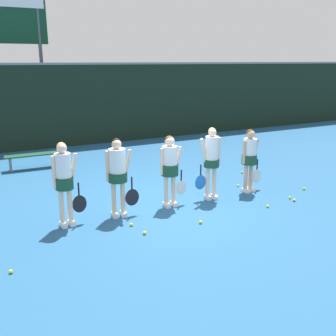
{
  "coord_description": "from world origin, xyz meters",
  "views": [
    {
      "loc": [
        -3.93,
        -7.45,
        3.24
      ],
      "look_at": [
        -0.03,
        0.04,
        0.91
      ],
      "focal_mm": 42.0,
      "sensor_mm": 36.0,
      "label": 1
    }
  ],
  "objects_px": {
    "tennis_ball_2": "(268,206)",
    "bench_courtside": "(35,156)",
    "player_2": "(170,165)",
    "tennis_ball_5": "(11,272)",
    "player_3": "(211,158)",
    "tennis_ball_4": "(290,198)",
    "tennis_ball_8": "(71,210)",
    "tennis_ball_10": "(238,186)",
    "tennis_ball_1": "(304,189)",
    "tennis_ball_3": "(131,225)",
    "tennis_ball_6": "(201,222)",
    "tennis_ball_11": "(294,200)",
    "player_4": "(250,155)",
    "tennis_ball_0": "(82,197)",
    "tennis_ball_9": "(145,233)",
    "tennis_ball_7": "(242,172)",
    "player_0": "(64,178)",
    "scoreboard": "(0,33)",
    "player_1": "(118,171)"
  },
  "relations": [
    {
      "from": "tennis_ball_5",
      "to": "tennis_ball_6",
      "type": "xyz_separation_m",
      "value": [
        3.68,
        0.28,
        0.0
      ]
    },
    {
      "from": "player_2",
      "to": "tennis_ball_2",
      "type": "xyz_separation_m",
      "value": [
        1.92,
        -1.13,
        -0.94
      ]
    },
    {
      "from": "player_4",
      "to": "tennis_ball_3",
      "type": "height_order",
      "value": "player_4"
    },
    {
      "from": "bench_courtside",
      "to": "player_0",
      "type": "bearing_deg",
      "value": -91.38
    },
    {
      "from": "player_0",
      "to": "player_3",
      "type": "distance_m",
      "value": 3.46
    },
    {
      "from": "player_3",
      "to": "tennis_ball_2",
      "type": "bearing_deg",
      "value": -44.01
    },
    {
      "from": "bench_courtside",
      "to": "tennis_ball_7",
      "type": "relative_size",
      "value": 27.38
    },
    {
      "from": "tennis_ball_6",
      "to": "tennis_ball_11",
      "type": "xyz_separation_m",
      "value": [
        2.67,
        0.09,
        0.0
      ]
    },
    {
      "from": "tennis_ball_3",
      "to": "tennis_ball_11",
      "type": "relative_size",
      "value": 0.97
    },
    {
      "from": "bench_courtside",
      "to": "tennis_ball_5",
      "type": "bearing_deg",
      "value": -101.96
    },
    {
      "from": "tennis_ball_3",
      "to": "bench_courtside",
      "type": "bearing_deg",
      "value": 99.74
    },
    {
      "from": "player_2",
      "to": "tennis_ball_7",
      "type": "height_order",
      "value": "player_2"
    },
    {
      "from": "player_1",
      "to": "tennis_ball_10",
      "type": "xyz_separation_m",
      "value": [
        3.51,
        0.45,
        -0.97
      ]
    },
    {
      "from": "player_3",
      "to": "tennis_ball_6",
      "type": "xyz_separation_m",
      "value": [
        -1.02,
        -1.19,
        -0.98
      ]
    },
    {
      "from": "tennis_ball_8",
      "to": "tennis_ball_10",
      "type": "bearing_deg",
      "value": -3.27
    },
    {
      "from": "bench_courtside",
      "to": "tennis_ball_1",
      "type": "distance_m",
      "value": 7.92
    },
    {
      "from": "tennis_ball_3",
      "to": "tennis_ball_10",
      "type": "height_order",
      "value": "tennis_ball_3"
    },
    {
      "from": "player_2",
      "to": "tennis_ball_1",
      "type": "relative_size",
      "value": 23.86
    },
    {
      "from": "player_4",
      "to": "tennis_ball_10",
      "type": "distance_m",
      "value": 1.0
    },
    {
      "from": "player_0",
      "to": "tennis_ball_2",
      "type": "distance_m",
      "value": 4.53
    },
    {
      "from": "tennis_ball_1",
      "to": "player_3",
      "type": "bearing_deg",
      "value": 166.96
    },
    {
      "from": "scoreboard",
      "to": "tennis_ball_10",
      "type": "height_order",
      "value": "scoreboard"
    },
    {
      "from": "tennis_ball_4",
      "to": "player_3",
      "type": "bearing_deg",
      "value": 151.43
    },
    {
      "from": "tennis_ball_9",
      "to": "player_1",
      "type": "bearing_deg",
      "value": 95.04
    },
    {
      "from": "scoreboard",
      "to": "player_3",
      "type": "height_order",
      "value": "scoreboard"
    },
    {
      "from": "tennis_ball_5",
      "to": "player_3",
      "type": "bearing_deg",
      "value": 17.41
    },
    {
      "from": "bench_courtside",
      "to": "player_0",
      "type": "xyz_separation_m",
      "value": [
        -0.19,
        -4.84,
        0.62
      ]
    },
    {
      "from": "tennis_ball_2",
      "to": "tennis_ball_9",
      "type": "bearing_deg",
      "value": -179.68
    },
    {
      "from": "player_3",
      "to": "tennis_ball_1",
      "type": "bearing_deg",
      "value": -3.2
    },
    {
      "from": "tennis_ball_10",
      "to": "tennis_ball_9",
      "type": "bearing_deg",
      "value": -155.38
    },
    {
      "from": "tennis_ball_2",
      "to": "bench_courtside",
      "type": "bearing_deg",
      "value": 124.53
    },
    {
      "from": "player_1",
      "to": "tennis_ball_1",
      "type": "height_order",
      "value": "player_1"
    },
    {
      "from": "tennis_ball_11",
      "to": "tennis_ball_9",
      "type": "bearing_deg",
      "value": -179.5
    },
    {
      "from": "bench_courtside",
      "to": "tennis_ball_5",
      "type": "height_order",
      "value": "bench_courtside"
    },
    {
      "from": "tennis_ball_1",
      "to": "tennis_ball_3",
      "type": "relative_size",
      "value": 1.02
    },
    {
      "from": "tennis_ball_4",
      "to": "tennis_ball_5",
      "type": "distance_m",
      "value": 6.42
    },
    {
      "from": "player_4",
      "to": "tennis_ball_8",
      "type": "xyz_separation_m",
      "value": [
        -4.36,
        0.66,
        -0.91
      ]
    },
    {
      "from": "tennis_ball_5",
      "to": "tennis_ball_0",
      "type": "bearing_deg",
      "value": 56.11
    },
    {
      "from": "tennis_ball_2",
      "to": "tennis_ball_8",
      "type": "distance_m",
      "value": 4.41
    },
    {
      "from": "tennis_ball_4",
      "to": "tennis_ball_8",
      "type": "height_order",
      "value": "tennis_ball_8"
    },
    {
      "from": "tennis_ball_5",
      "to": "tennis_ball_7",
      "type": "relative_size",
      "value": 1.01
    },
    {
      "from": "tennis_ball_10",
      "to": "tennis_ball_5",
      "type": "bearing_deg",
      "value": -162.07
    },
    {
      "from": "tennis_ball_1",
      "to": "tennis_ball_7",
      "type": "distance_m",
      "value": 2.04
    },
    {
      "from": "tennis_ball_6",
      "to": "scoreboard",
      "type": "bearing_deg",
      "value": 103.59
    },
    {
      "from": "player_0",
      "to": "tennis_ball_7",
      "type": "bearing_deg",
      "value": 9.86
    },
    {
      "from": "tennis_ball_8",
      "to": "tennis_ball_10",
      "type": "relative_size",
      "value": 1.1
    },
    {
      "from": "tennis_ball_2",
      "to": "player_2",
      "type": "bearing_deg",
      "value": 149.62
    },
    {
      "from": "tennis_ball_0",
      "to": "tennis_ball_3",
      "type": "distance_m",
      "value": 2.11
    },
    {
      "from": "bench_courtside",
      "to": "player_2",
      "type": "height_order",
      "value": "player_2"
    },
    {
      "from": "player_2",
      "to": "tennis_ball_4",
      "type": "distance_m",
      "value": 3.09
    }
  ]
}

